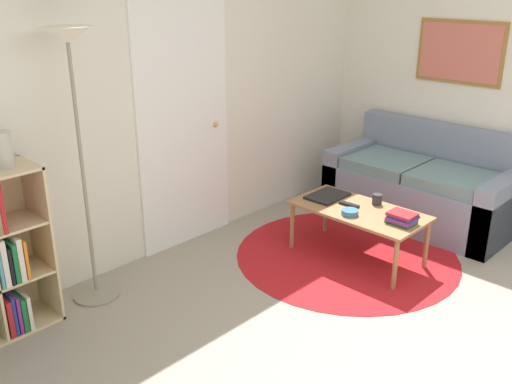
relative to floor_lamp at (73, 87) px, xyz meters
name	(u,v)px	position (x,y,z in m)	size (l,w,h in m)	color
wall_back	(157,92)	(0.82, 0.27, -0.18)	(7.77, 0.11, 2.60)	silver
wall_right	(468,73)	(3.22, -1.07, -0.17)	(0.08, 5.63, 2.60)	silver
rug	(347,255)	(1.72, -0.92, -1.47)	(1.77, 1.77, 0.01)	#B2191E
floor_lamp	(73,87)	(0.00, 0.00, 0.00)	(0.32, 0.32, 1.83)	gray
couch	(424,188)	(2.83, -0.97, -1.17)	(0.82, 1.62, 0.85)	gray
coffee_table	(358,214)	(1.75, -0.98, -1.10)	(0.53, 1.04, 0.42)	#996B42
laptop	(327,196)	(1.79, -0.65, -1.04)	(0.35, 0.25, 0.02)	black
bowl	(350,212)	(1.61, -1.00, -1.03)	(0.13, 0.13, 0.04)	teal
book_stack_on_table	(402,218)	(1.74, -1.37, -1.01)	(0.17, 0.20, 0.08)	#196B38
cup	(377,199)	(1.93, -1.03, -1.01)	(0.08, 0.08, 0.08)	#28282D
remote	(349,205)	(1.75, -0.89, -1.04)	(0.05, 0.17, 0.02)	black
vase_on_shelf	(2,150)	(-0.47, 0.06, -0.31)	(0.12, 0.12, 0.21)	#B7B2A8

